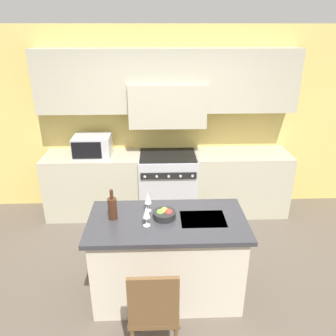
{
  "coord_description": "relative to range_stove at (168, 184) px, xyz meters",
  "views": [
    {
      "loc": [
        -0.16,
        -2.73,
        2.64
      ],
      "look_at": [
        -0.03,
        0.72,
        1.16
      ],
      "focal_mm": 35.0,
      "sensor_mm": 36.0,
      "label": 1
    }
  ],
  "objects": [
    {
      "name": "fruit_bowl",
      "position": [
        -0.09,
        -1.66,
        0.48
      ],
      "size": [
        0.22,
        0.22,
        0.1
      ],
      "color": "black",
      "rests_on": "kitchen_island"
    },
    {
      "name": "wine_bottle",
      "position": [
        -0.6,
        -1.65,
        0.56
      ],
      "size": [
        0.09,
        0.09,
        0.31
      ],
      "color": "#422314",
      "rests_on": "kitchen_island"
    },
    {
      "name": "wine_glass_far",
      "position": [
        -0.25,
        -1.52,
        0.58
      ],
      "size": [
        0.07,
        0.07,
        0.21
      ],
      "color": "white",
      "rests_on": "kitchen_island"
    },
    {
      "name": "wine_glass_near",
      "position": [
        -0.26,
        -1.79,
        0.58
      ],
      "size": [
        0.07,
        0.07,
        0.21
      ],
      "color": "white",
      "rests_on": "kitchen_island"
    },
    {
      "name": "microwave",
      "position": [
        -1.08,
        0.02,
        0.62
      ],
      "size": [
        0.52,
        0.4,
        0.29
      ],
      "color": "#B7B7BC",
      "rests_on": "back_counter"
    },
    {
      "name": "back_cabinetry",
      "position": [
        0.0,
        0.27,
        1.13
      ],
      "size": [
        10.0,
        0.46,
        2.7
      ],
      "color": "#DBC166",
      "rests_on": "ground_plane"
    },
    {
      "name": "back_counter",
      "position": [
        -0.0,
        0.02,
        -0.0
      ],
      "size": [
        3.6,
        0.62,
        0.95
      ],
      "color": "#B2AD93",
      "rests_on": "ground_plane"
    },
    {
      "name": "range_stove",
      "position": [
        0.0,
        0.0,
        0.0
      ],
      "size": [
        0.84,
        0.7,
        0.95
      ],
      "color": "#B7B7BC",
      "rests_on": "ground_plane"
    },
    {
      "name": "kitchen_island",
      "position": [
        -0.06,
        -1.69,
        -0.01
      ],
      "size": [
        1.56,
        0.8,
        0.91
      ],
      "color": "beige",
      "rests_on": "ground_plane"
    },
    {
      "name": "ground_plane",
      "position": [
        0.0,
        -1.71,
        -0.47
      ],
      "size": [
        10.0,
        10.0,
        0.0
      ],
      "primitive_type": "plane",
      "color": "brown"
    },
    {
      "name": "island_chair",
      "position": [
        -0.2,
        -2.43,
        0.05
      ],
      "size": [
        0.42,
        0.4,
        0.94
      ],
      "color": "brown",
      "rests_on": "ground_plane"
    }
  ]
}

